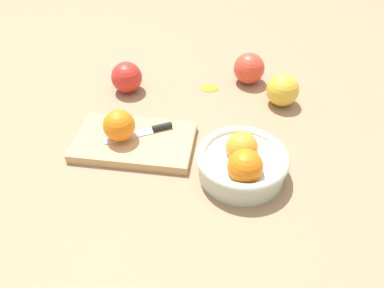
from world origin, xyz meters
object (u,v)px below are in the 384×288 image
Objects in this scene: cutting_board at (134,142)px; knife at (148,131)px; apple_front_right at (127,77)px; bowl at (242,162)px; orange_on_board at (119,126)px; apple_front_left at (249,68)px; apple_front_left_2 at (283,90)px.

knife is (-0.03, -0.02, 0.01)m from cutting_board.
apple_front_right reaches higher than knife.
bowl is 1.25× the size of knife.
orange_on_board is at bearing -17.51° from bowl.
apple_front_left is at bearing -133.67° from cutting_board.
bowl is 0.25m from cutting_board.
apple_front_left is at bearing -51.98° from apple_front_left_2.
apple_front_left is (-0.27, -0.28, 0.03)m from cutting_board.
bowl reaches higher than apple_front_right.
bowl reaches higher than apple_front_left.
cutting_board is at bearing 103.61° from apple_front_right.
apple_front_right is at bearing -46.51° from bowl.
apple_front_left is (-0.29, -0.28, -0.01)m from orange_on_board.
apple_front_left reaches higher than cutting_board.
apple_front_right is (0.05, -0.22, 0.03)m from cutting_board.
cutting_board is (0.23, -0.08, -0.03)m from bowl.
apple_front_right is 0.97× the size of apple_front_left.
apple_front_left is 1.02× the size of apple_front_left_2.
bowl is 2.31× the size of apple_front_left_2.
apple_front_right is (0.08, -0.20, 0.01)m from knife.
knife is 1.82× the size of apple_front_left.
bowl is 0.28m from apple_front_left_2.
cutting_board is at bearing -179.80° from orange_on_board.
apple_front_left reaches higher than knife.
apple_front_left_2 is (-0.08, 0.10, -0.00)m from apple_front_left.
apple_front_left_2 is (-0.11, -0.26, 0.00)m from bowl.
orange_on_board reaches higher than knife.
apple_front_left_2 is at bearing 128.02° from apple_front_left.
apple_front_left is at bearing -169.32° from apple_front_right.
bowl reaches higher than knife.
orange_on_board reaches higher than cutting_board.
bowl is 0.27m from orange_on_board.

